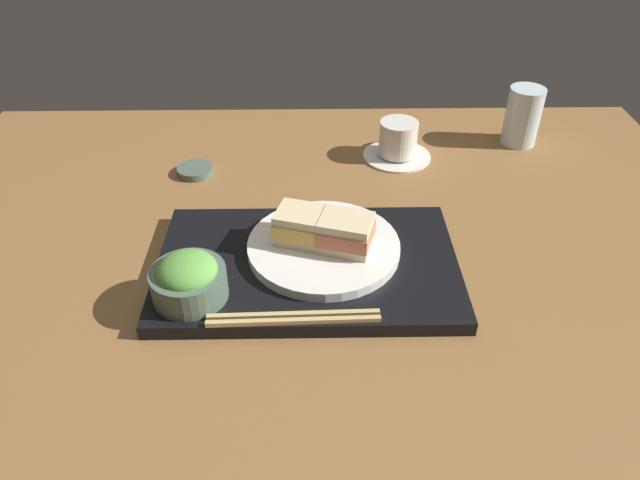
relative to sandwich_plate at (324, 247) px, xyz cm
name	(u,v)px	position (x,y,z in cm)	size (l,w,h in cm)	color
ground_plane	(317,251)	(-0.94, 4.72, -4.43)	(140.00, 100.00, 3.00)	brown
serving_tray	(308,266)	(-2.38, -2.10, -1.84)	(43.93, 27.19, 2.17)	black
sandwich_plate	(324,247)	(0.00, 0.00, 0.00)	(22.67, 22.67, 1.52)	silver
sandwich_near	(302,226)	(-3.13, 1.01, 3.22)	(9.03, 8.19, 4.92)	beige
sandwich_far	(346,233)	(3.13, -1.01, 3.27)	(9.11, 8.22, 5.03)	beige
salad_bowl	(188,279)	(-18.24, -9.59, 2.28)	(10.22, 10.22, 6.59)	#4C6051
chopsticks_pair	(294,318)	(-4.21, -14.47, -0.41)	(22.64, 2.48, 0.70)	tan
coffee_cup	(398,142)	(15.11, 32.56, 0.29)	(13.21, 13.21, 7.38)	silver
drinking_glass	(523,116)	(40.37, 38.05, 2.85)	(6.92, 6.92, 11.54)	silver
small_sauce_dish	(195,170)	(-23.42, 26.66, -2.25)	(6.64, 6.64, 1.36)	#4C6051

